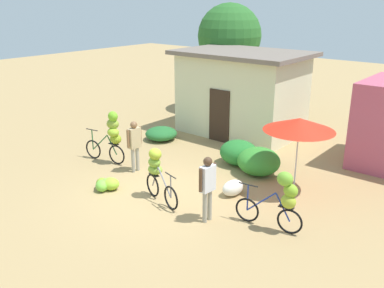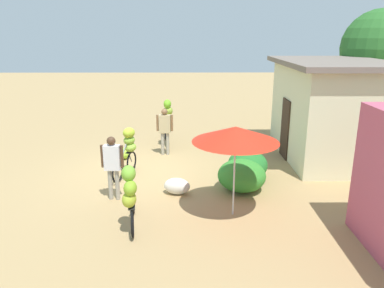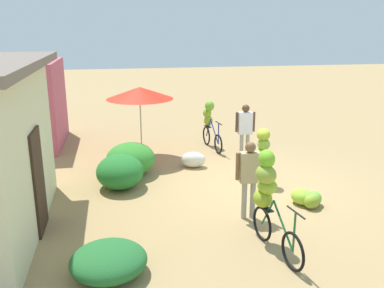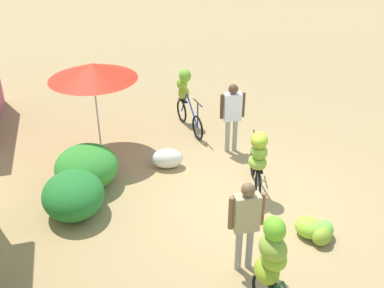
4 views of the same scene
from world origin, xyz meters
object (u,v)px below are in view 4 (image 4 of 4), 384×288
(bicycle_leftmost, at_px, (275,269))
(bicycle_near_pile, at_px, (258,157))
(banana_pile_on_ground, at_px, (315,230))
(bicycle_center_loaded, at_px, (185,94))
(market_umbrella, at_px, (93,71))
(person_vendor, at_px, (232,111))
(person_bystander, at_px, (246,218))
(produce_sack, at_px, (167,158))

(bicycle_leftmost, height_order, bicycle_near_pile, bicycle_leftmost)
(bicycle_leftmost, xyz_separation_m, banana_pile_on_ground, (1.46, -1.52, -0.85))
(bicycle_center_loaded, distance_m, banana_pile_on_ground, 5.12)
(market_umbrella, xyz_separation_m, person_vendor, (-0.86, -2.96, -0.94))
(bicycle_leftmost, distance_m, banana_pile_on_ground, 2.27)
(person_vendor, bearing_deg, market_umbrella, 73.88)
(banana_pile_on_ground, height_order, person_bystander, person_bystander)
(bicycle_center_loaded, relative_size, person_bystander, 1.03)
(produce_sack, bearing_deg, bicycle_center_loaded, -25.22)
(bicycle_center_loaded, bearing_deg, produce_sack, 154.78)
(bicycle_center_loaded, bearing_deg, person_bystander, 175.71)
(banana_pile_on_ground, bearing_deg, produce_sack, 33.73)
(banana_pile_on_ground, distance_m, person_bystander, 1.75)
(bicycle_center_loaded, bearing_deg, banana_pile_on_ground, -167.57)
(market_umbrella, relative_size, produce_sack, 3.06)
(banana_pile_on_ground, relative_size, person_bystander, 0.48)
(bicycle_near_pile, relative_size, banana_pile_on_ground, 1.96)
(bicycle_near_pile, xyz_separation_m, produce_sack, (1.47, 1.50, -0.64))
(market_umbrella, xyz_separation_m, produce_sack, (-1.18, -1.36, -1.75))
(banana_pile_on_ground, bearing_deg, bicycle_near_pile, 18.42)
(bicycle_center_loaded, height_order, banana_pile_on_ground, bicycle_center_loaded)
(market_umbrella, relative_size, person_vendor, 1.28)
(market_umbrella, xyz_separation_m, bicycle_leftmost, (-5.64, -1.85, -0.95))
(market_umbrella, height_order, bicycle_leftmost, market_umbrella)
(banana_pile_on_ground, bearing_deg, person_vendor, 6.92)
(banana_pile_on_ground, relative_size, produce_sack, 1.13)
(bicycle_leftmost, xyz_separation_m, person_bystander, (1.10, -0.03, -0.01))
(market_umbrella, distance_m, person_bystander, 5.00)
(bicycle_leftmost, bearing_deg, bicycle_near_pile, -18.56)
(produce_sack, height_order, person_vendor, person_vendor)
(bicycle_center_loaded, distance_m, person_vendor, 1.77)
(bicycle_center_loaded, relative_size, person_vendor, 1.01)
(bicycle_leftmost, height_order, banana_pile_on_ground, bicycle_leftmost)
(produce_sack, xyz_separation_m, person_bystander, (-3.36, -0.52, 0.79))
(bicycle_near_pile, bearing_deg, bicycle_center_loaded, 9.64)
(bicycle_leftmost, xyz_separation_m, bicycle_near_pile, (2.99, -1.00, -0.16))
(market_umbrella, height_order, person_vendor, market_umbrella)
(bicycle_near_pile, distance_m, banana_pile_on_ground, 1.76)
(bicycle_center_loaded, xyz_separation_m, banana_pile_on_ground, (-4.95, -1.09, -0.71))
(bicycle_leftmost, relative_size, person_bystander, 1.09)
(person_vendor, height_order, person_bystander, person_vendor)
(bicycle_near_pile, distance_m, produce_sack, 2.19)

